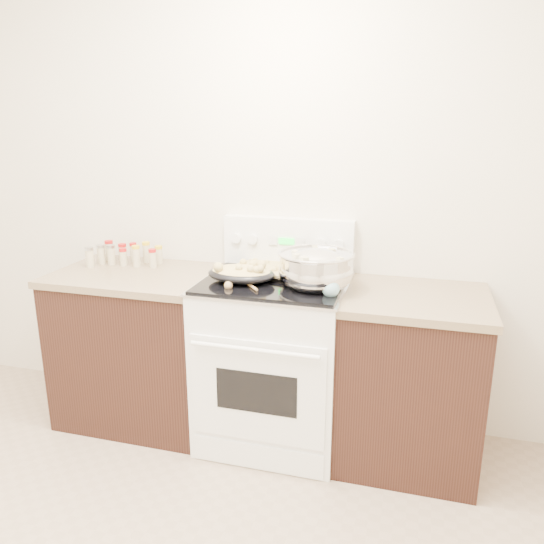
% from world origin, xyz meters
% --- Properties ---
extents(room_shell, '(4.10, 3.60, 2.75)m').
position_xyz_m(room_shell, '(0.00, 0.00, 1.70)').
color(room_shell, beige).
rests_on(room_shell, ground).
extents(counter_left, '(0.93, 0.67, 0.92)m').
position_xyz_m(counter_left, '(-0.48, 1.43, 0.46)').
color(counter_left, black).
rests_on(counter_left, ground).
extents(counter_right, '(0.73, 0.67, 0.92)m').
position_xyz_m(counter_right, '(1.08, 1.43, 0.46)').
color(counter_right, black).
rests_on(counter_right, ground).
extents(kitchen_range, '(0.78, 0.73, 1.22)m').
position_xyz_m(kitchen_range, '(0.35, 1.42, 0.49)').
color(kitchen_range, white).
rests_on(kitchen_range, ground).
extents(mixing_bowl, '(0.47, 0.47, 0.23)m').
position_xyz_m(mixing_bowl, '(0.58, 1.38, 1.03)').
color(mixing_bowl, silver).
rests_on(mixing_bowl, kitchen_range).
extents(roasting_pan, '(0.37, 0.26, 0.11)m').
position_xyz_m(roasting_pan, '(0.19, 1.34, 0.99)').
color(roasting_pan, black).
rests_on(roasting_pan, kitchen_range).
extents(baking_sheet, '(0.49, 0.42, 0.06)m').
position_xyz_m(baking_sheet, '(0.28, 1.56, 0.96)').
color(baking_sheet, black).
rests_on(baking_sheet, kitchen_range).
extents(wooden_spoon, '(0.18, 0.22, 0.04)m').
position_xyz_m(wooden_spoon, '(0.19, 1.25, 0.95)').
color(wooden_spoon, tan).
rests_on(wooden_spoon, kitchen_range).
extents(blue_ladle, '(0.12, 0.29, 0.11)m').
position_xyz_m(blue_ladle, '(0.68, 1.26, 0.98)').
color(blue_ladle, '#7FB1BE').
rests_on(blue_ladle, kitchen_range).
extents(spice_jars, '(0.40, 0.24, 0.13)m').
position_xyz_m(spice_jars, '(-0.64, 1.57, 0.98)').
color(spice_jars, '#BFB28C').
rests_on(spice_jars, counter_left).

